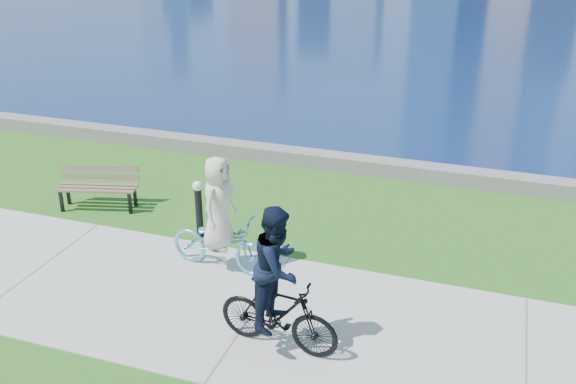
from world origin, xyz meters
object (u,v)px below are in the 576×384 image
(park_bench, at_px, (98,184))
(bollard_lamp, at_px, (199,206))
(cyclist_woman, at_px, (220,229))
(cyclist_man, at_px, (278,291))

(park_bench, distance_m, bollard_lamp, 2.67)
(park_bench, xyz_separation_m, cyclist_woman, (3.42, -1.48, 0.26))
(park_bench, relative_size, cyclist_woman, 0.84)
(park_bench, height_order, bollard_lamp, bollard_lamp)
(bollard_lamp, bearing_deg, cyclist_man, -46.31)
(cyclist_woman, distance_m, cyclist_man, 2.41)
(cyclist_woman, height_order, cyclist_man, cyclist_man)
(cyclist_man, bearing_deg, park_bench, 63.05)
(cyclist_woman, xyz_separation_m, cyclist_man, (1.67, -1.73, 0.16))
(park_bench, xyz_separation_m, cyclist_man, (5.09, -3.22, 0.43))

